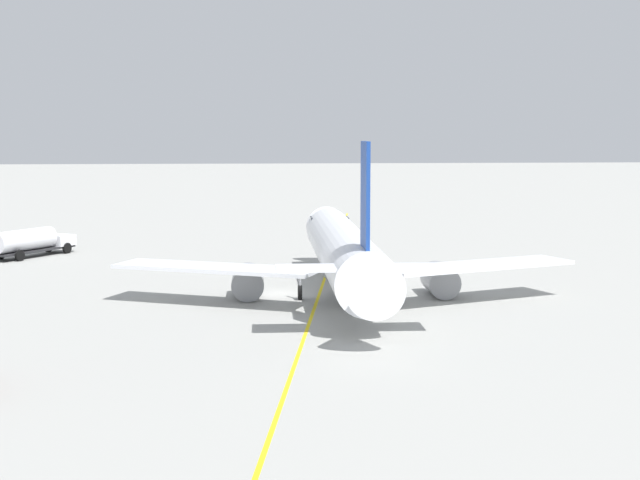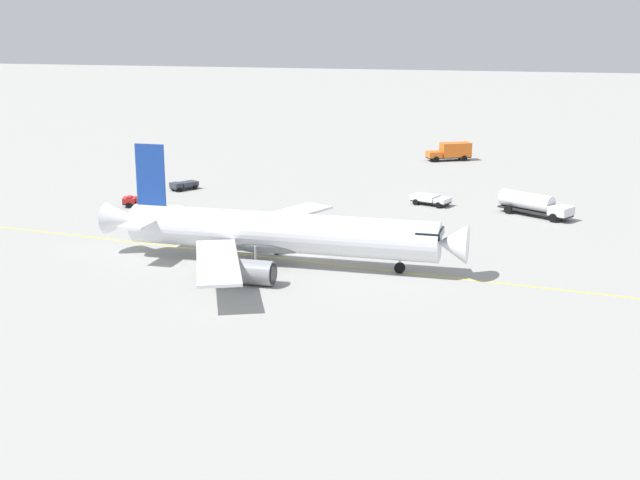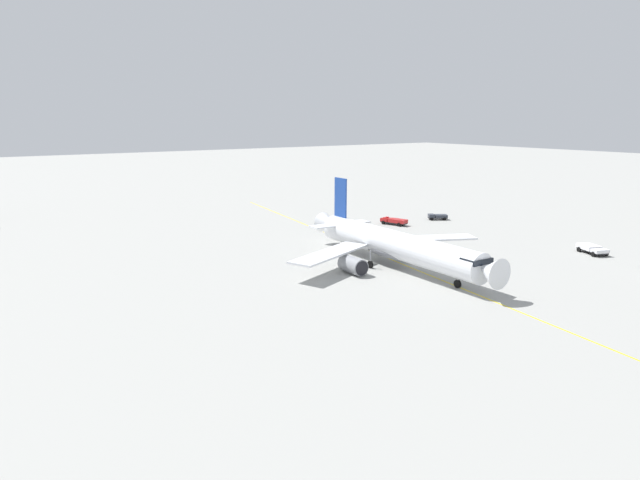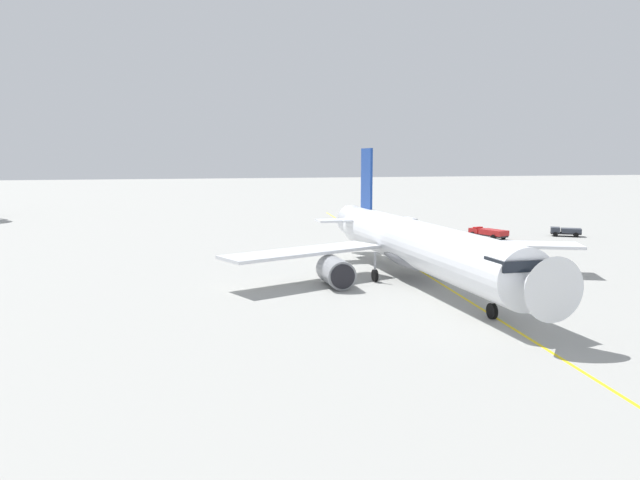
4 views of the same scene
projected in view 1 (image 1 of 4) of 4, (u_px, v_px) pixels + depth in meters
The scene contains 4 objects.
ground_plane at pixel (278, 294), 73.32m from camera, with size 600.00×600.00×0.00m, color #9E9E99.
airliner_main at pixel (345, 255), 71.67m from camera, with size 34.62×38.75×11.93m.
fuel_tanker_truck at pixel (30, 241), 94.55m from camera, with size 7.29×9.56×2.87m.
taxiway_centreline at pixel (320, 293), 73.44m from camera, with size 22.02×142.97×0.01m.
Camera 1 is at (3.42, 72.36, 12.51)m, focal length 53.10 mm.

